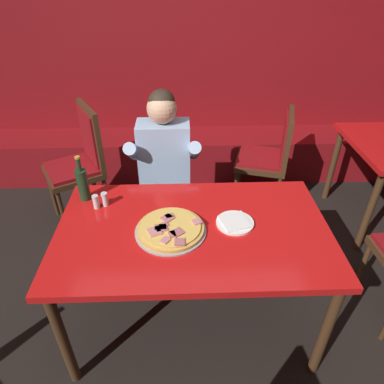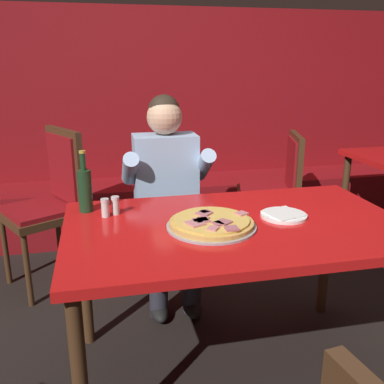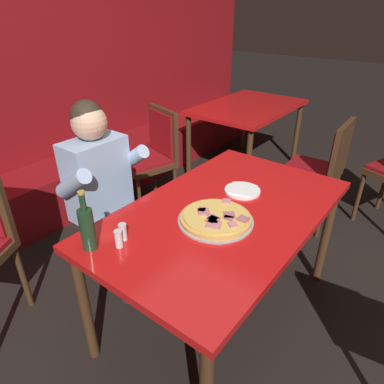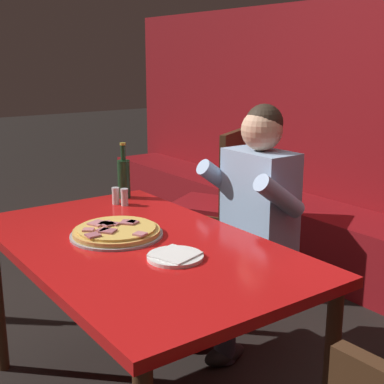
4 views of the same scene
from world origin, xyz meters
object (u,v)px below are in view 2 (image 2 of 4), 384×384
at_px(beer_bottle, 85,189).
at_px(shaker_oregano, 116,206).
at_px(main_dining_table, 236,239).
at_px(dining_chair_near_left, 51,197).
at_px(pizza, 211,223).
at_px(plate_white_paper, 284,215).
at_px(dining_chair_side_aisle, 277,185).
at_px(diner_seated_blue_shirt, 168,192).
at_px(shaker_black_pepper, 105,209).

distance_m(beer_bottle, shaker_oregano, 0.17).
relative_size(main_dining_table, dining_chair_near_left, 1.43).
bearing_deg(pizza, beer_bottle, 148.11).
distance_m(plate_white_paper, shaker_oregano, 0.77).
relative_size(main_dining_table, pizza, 3.88).
xyz_separation_m(main_dining_table, dining_chair_near_left, (-0.90, 1.13, -0.09)).
height_order(shaker_oregano, dining_chair_near_left, dining_chair_near_left).
bearing_deg(dining_chair_side_aisle, plate_white_paper, -112.48).
relative_size(plate_white_paper, dining_chair_near_left, 0.20).
xyz_separation_m(pizza, dining_chair_side_aisle, (0.87, 1.29, -0.24)).
bearing_deg(dining_chair_side_aisle, shaker_oregano, -140.64).
distance_m(shaker_oregano, diner_seated_blue_shirt, 0.63).
xyz_separation_m(plate_white_paper, dining_chair_near_left, (-1.13, 1.10, -0.18)).
height_order(pizza, dining_chair_side_aisle, dining_chair_side_aisle).
height_order(plate_white_paper, shaker_black_pepper, shaker_black_pepper).
bearing_deg(diner_seated_blue_shirt, shaker_black_pepper, -124.52).
xyz_separation_m(main_dining_table, beer_bottle, (-0.65, 0.30, 0.19)).
bearing_deg(pizza, plate_white_paper, 8.64).
xyz_separation_m(beer_bottle, diner_seated_blue_shirt, (0.46, 0.45, -0.18)).
xyz_separation_m(pizza, dining_chair_near_left, (-0.78, 1.16, -0.19)).
xyz_separation_m(plate_white_paper, dining_chair_side_aisle, (0.51, 1.23, -0.23)).
bearing_deg(pizza, main_dining_table, 13.48).
bearing_deg(shaker_black_pepper, dining_chair_near_left, 110.09).
bearing_deg(shaker_black_pepper, plate_white_paper, -12.51).
bearing_deg(dining_chair_near_left, plate_white_paper, -44.20).
xyz_separation_m(plate_white_paper, beer_bottle, (-0.88, 0.27, 0.10)).
relative_size(shaker_black_pepper, dining_chair_side_aisle, 0.09).
bearing_deg(shaker_black_pepper, pizza, -27.70).
bearing_deg(dining_chair_near_left, diner_seated_blue_shirt, -27.87).
xyz_separation_m(shaker_black_pepper, dining_chair_side_aisle, (1.30, 1.05, -0.26)).
bearing_deg(main_dining_table, shaker_oregano, 156.34).
bearing_deg(dining_chair_near_left, shaker_black_pepper, -69.91).
relative_size(pizza, dining_chair_near_left, 0.37).
xyz_separation_m(pizza, beer_bottle, (-0.53, 0.33, 0.09)).
bearing_deg(diner_seated_blue_shirt, beer_bottle, -135.77).
bearing_deg(dining_chair_side_aisle, main_dining_table, -120.60).
xyz_separation_m(pizza, shaker_black_pepper, (-0.44, 0.23, 0.02)).
height_order(beer_bottle, shaker_oregano, beer_bottle).
bearing_deg(beer_bottle, pizza, -31.89).
bearing_deg(beer_bottle, dining_chair_side_aisle, 34.57).
xyz_separation_m(pizza, diner_seated_blue_shirt, (-0.06, 0.78, -0.09)).
height_order(shaker_oregano, dining_chair_side_aisle, dining_chair_side_aisle).
bearing_deg(shaker_black_pepper, beer_bottle, 131.92).
height_order(plate_white_paper, shaker_oregano, shaker_oregano).
bearing_deg(diner_seated_blue_shirt, dining_chair_side_aisle, 28.67).
height_order(beer_bottle, dining_chair_near_left, beer_bottle).
xyz_separation_m(shaker_black_pepper, dining_chair_near_left, (-0.34, 0.93, -0.21)).
relative_size(main_dining_table, diner_seated_blue_shirt, 1.17).
bearing_deg(shaker_black_pepper, shaker_oregano, 26.90).
xyz_separation_m(plate_white_paper, diner_seated_blue_shirt, (-0.42, 0.72, -0.08)).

